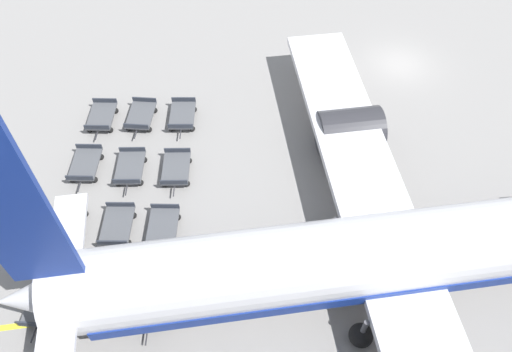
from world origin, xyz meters
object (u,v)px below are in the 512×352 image
at_px(baggage_dolly_row_mid_a_col_d, 96,298).
at_px(baggage_dolly_row_near_col_b, 85,165).
at_px(baggage_dolly_row_near_col_a, 102,117).
at_px(baggage_dolly_row_mid_a_col_a, 141,116).
at_px(baggage_dolly_row_near_col_c, 68,224).
at_px(airplane, 411,252).
at_px(baggage_dolly_row_mid_b_col_b, 176,169).
at_px(baggage_dolly_row_mid_a_col_b, 130,168).
at_px(baggage_dolly_row_mid_b_col_a, 182,116).
at_px(baggage_dolly_row_near_col_d, 45,303).
at_px(baggage_dolly_row_mid_b_col_c, 163,228).
at_px(baggage_dolly_row_mid_a_col_c, 117,226).
at_px(baggage_dolly_row_mid_b_col_d, 151,305).

bearing_deg(baggage_dolly_row_mid_a_col_d, baggage_dolly_row_near_col_b, -164.78).
distance_m(baggage_dolly_row_near_col_a, baggage_dolly_row_mid_a_col_a, 2.49).
xyz_separation_m(baggage_dolly_row_near_col_a, baggage_dolly_row_near_col_c, (8.11, -0.25, 0.00)).
relative_size(airplane, baggage_dolly_row_mid_b_col_b, 11.77).
bearing_deg(baggage_dolly_row_near_col_a, airplane, 56.57).
height_order(baggage_dolly_row_near_col_a, baggage_dolly_row_mid_a_col_a, same).
relative_size(airplane, baggage_dolly_row_near_col_c, 11.75).
height_order(airplane, baggage_dolly_row_mid_a_col_b, airplane).
bearing_deg(baggage_dolly_row_mid_a_col_b, baggage_dolly_row_mid_b_col_a, 148.20).
relative_size(baggage_dolly_row_near_col_b, baggage_dolly_row_mid_a_col_a, 0.99).
height_order(baggage_dolly_row_near_col_d, baggage_dolly_row_mid_b_col_a, same).
bearing_deg(baggage_dolly_row_near_col_b, baggage_dolly_row_mid_b_col_a, 127.21).
distance_m(airplane, baggage_dolly_row_mid_b_col_c, 12.60).
bearing_deg(baggage_dolly_row_mid_a_col_d, baggage_dolly_row_mid_b_col_c, 145.38).
xyz_separation_m(baggage_dolly_row_mid_a_col_c, baggage_dolly_row_mid_b_col_d, (4.46, 2.34, 0.00)).
relative_size(baggage_dolly_row_near_col_d, baggage_dolly_row_mid_a_col_d, 1.01).
bearing_deg(baggage_dolly_row_mid_a_col_b, baggage_dolly_row_near_col_b, -95.46).
distance_m(baggage_dolly_row_near_col_a, baggage_dolly_row_near_col_c, 8.11).
bearing_deg(baggage_dolly_row_near_col_b, airplane, 67.21).
bearing_deg(airplane, baggage_dolly_row_near_col_a, -123.43).
distance_m(baggage_dolly_row_near_col_a, baggage_dolly_row_near_col_d, 12.54).
bearing_deg(baggage_dolly_row_mid_b_col_b, baggage_dolly_row_mid_a_col_d, -20.95).
height_order(baggage_dolly_row_near_col_a, baggage_dolly_row_mid_b_col_b, same).
xyz_separation_m(airplane, baggage_dolly_row_mid_a_col_c, (-2.94, -14.50, -2.34)).
xyz_separation_m(baggage_dolly_row_near_col_b, baggage_dolly_row_near_col_c, (4.14, -0.05, 0.00)).
bearing_deg(airplane, baggage_dolly_row_mid_a_col_d, -85.46).
xyz_separation_m(airplane, baggage_dolly_row_mid_a_col_d, (1.18, -14.82, -2.34)).
bearing_deg(baggage_dolly_row_near_col_d, baggage_dolly_row_near_col_b, 178.97).
height_order(baggage_dolly_row_near_col_d, baggage_dolly_row_mid_a_col_d, same).
height_order(baggage_dolly_row_near_col_c, baggage_dolly_row_mid_a_col_a, same).
bearing_deg(baggage_dolly_row_mid_b_col_d, baggage_dolly_row_near_col_c, -132.48).
distance_m(baggage_dolly_row_near_col_d, baggage_dolly_row_mid_a_col_d, 2.44).
bearing_deg(baggage_dolly_row_mid_a_col_d, baggage_dolly_row_near_col_d, -84.95).
height_order(baggage_dolly_row_near_col_d, baggage_dolly_row_mid_a_col_a, same).
xyz_separation_m(baggage_dolly_row_near_col_b, baggage_dolly_row_mid_a_col_c, (4.24, 2.59, 0.00)).
xyz_separation_m(baggage_dolly_row_mid_a_col_a, baggage_dolly_row_mid_b_col_b, (4.37, 2.66, 0.00)).
distance_m(baggage_dolly_row_near_col_d, baggage_dolly_row_mid_a_col_a, 12.93).
bearing_deg(baggage_dolly_row_mid_b_col_a, baggage_dolly_row_near_col_b, -52.79).
bearing_deg(baggage_dolly_row_mid_a_col_b, baggage_dolly_row_mid_a_col_a, 179.62).
bearing_deg(baggage_dolly_row_mid_b_col_d, baggage_dolly_row_mid_a_col_d, -97.41).
height_order(baggage_dolly_row_near_col_b, baggage_dolly_row_mid_a_col_b, same).
height_order(airplane, baggage_dolly_row_mid_a_col_c, airplane).
xyz_separation_m(airplane, baggage_dolly_row_near_col_a, (-11.15, -16.89, -2.34)).
relative_size(baggage_dolly_row_near_col_a, baggage_dolly_row_near_col_b, 1.00).
bearing_deg(baggage_dolly_row_near_col_d, baggage_dolly_row_mid_a_col_a, 167.30).
distance_m(airplane, baggage_dolly_row_near_col_c, 17.56).
height_order(airplane, baggage_dolly_row_near_col_c, airplane).
xyz_separation_m(baggage_dolly_row_near_col_a, baggage_dolly_row_near_col_b, (3.97, -0.20, 0.00)).
bearing_deg(baggage_dolly_row_near_col_c, baggage_dolly_row_mid_b_col_a, 146.73).
relative_size(baggage_dolly_row_mid_a_col_d, baggage_dolly_row_mid_b_col_b, 1.00).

